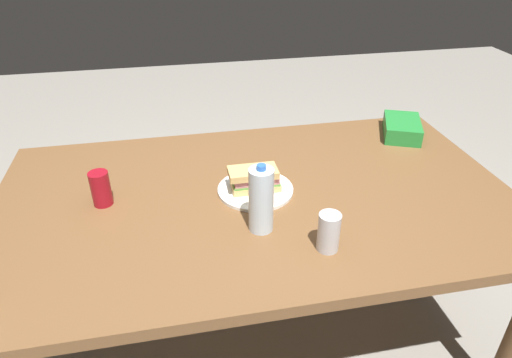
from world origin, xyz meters
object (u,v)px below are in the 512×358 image
at_px(dining_table, 256,211).
at_px(sandwich, 255,179).
at_px(paper_plate, 256,190).
at_px(soda_can_red, 101,189).
at_px(chip_bag, 402,128).
at_px(water_bottle_tall, 261,200).
at_px(soda_can_silver, 329,232).

bearing_deg(dining_table, sandwich, -84.52).
distance_m(paper_plate, soda_can_red, 0.53).
height_order(dining_table, chip_bag, chip_bag).
bearing_deg(dining_table, soda_can_red, -4.75).
relative_size(sandwich, soda_can_red, 1.49).
xyz_separation_m(dining_table, water_bottle_tall, (0.03, 0.20, 0.18)).
relative_size(paper_plate, sandwich, 1.48).
xyz_separation_m(dining_table, sandwich, (0.00, -0.02, 0.13)).
bearing_deg(dining_table, water_bottle_tall, 82.65).
height_order(dining_table, sandwich, sandwich).
distance_m(soda_can_red, soda_can_silver, 0.77).
relative_size(paper_plate, water_bottle_tall, 1.17).
distance_m(water_bottle_tall, soda_can_silver, 0.22).
bearing_deg(sandwich, soda_can_red, -2.85).
bearing_deg(soda_can_red, sandwich, 177.15).
bearing_deg(soda_can_silver, paper_plate, -67.46).
relative_size(chip_bag, soda_can_silver, 1.89).
distance_m(sandwich, water_bottle_tall, 0.22).
bearing_deg(sandwich, soda_can_silver, 113.17).
relative_size(dining_table, water_bottle_tall, 7.92).
distance_m(dining_table, soda_can_silver, 0.39).
bearing_deg(paper_plate, chip_bag, -155.87).
xyz_separation_m(paper_plate, sandwich, (0.00, 0.00, 0.05)).
relative_size(paper_plate, soda_can_silver, 2.21).
xyz_separation_m(water_bottle_tall, soda_can_silver, (-0.17, 0.13, -0.05)).
relative_size(paper_plate, soda_can_red, 2.21).
bearing_deg(soda_can_red, dining_table, 175.25).
xyz_separation_m(soda_can_red, chip_bag, (-1.25, -0.30, -0.03)).
distance_m(paper_plate, soda_can_silver, 0.38).
bearing_deg(paper_plate, water_bottle_tall, 82.76).
height_order(dining_table, soda_can_red, soda_can_red).
bearing_deg(paper_plate, dining_table, 83.95).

